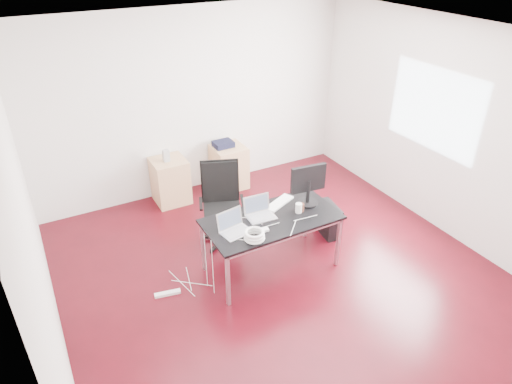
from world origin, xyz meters
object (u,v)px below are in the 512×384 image
office_chair (221,200)px  pc_tower (328,219)px  desk (272,222)px  filing_cabinet_right (229,167)px  filing_cabinet_left (170,181)px

office_chair → pc_tower: bearing=-3.3°
desk → pc_tower: 1.19m
office_chair → filing_cabinet_right: (0.71, 1.27, -0.26)m
filing_cabinet_right → filing_cabinet_left: bearing=180.0°
pc_tower → desk: bearing=-157.3°
filing_cabinet_left → filing_cabinet_right: (0.99, 0.00, 0.00)m
filing_cabinet_left → desk: bearing=-75.6°
filing_cabinet_right → pc_tower: 1.96m
office_chair → filing_cabinet_left: office_chair is taller
office_chair → filing_cabinet_left: bearing=123.0°
desk → office_chair: (-0.26, 0.86, -0.07)m
desk → filing_cabinet_right: size_ratio=2.29×
pc_tower → office_chair: bearing=164.7°
desk → filing_cabinet_right: 2.20m
desk → office_chair: 0.90m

